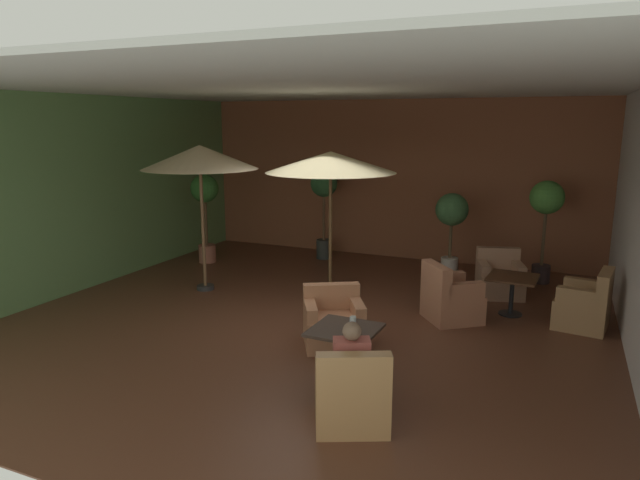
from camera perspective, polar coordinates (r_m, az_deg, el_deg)
ground_plane at (r=9.01m, az=-1.19°, el=-8.00°), size 9.13×9.30×0.02m
wall_back_brick at (r=12.87m, az=7.43°, el=6.07°), size 9.13×0.08×3.54m
wall_left_accent at (r=11.23m, az=-22.77°, el=4.38°), size 0.08×9.30×3.54m
ceiling_slab at (r=8.49m, az=-1.30°, el=15.32°), size 9.13×9.30×0.06m
cafe_table_front_left at (r=6.87m, az=2.51°, el=-9.98°), size 0.80×0.80×0.64m
armchair_front_left_north at (r=7.93m, az=1.37°, el=-8.43°), size 1.07×1.05×0.80m
armchair_front_left_east at (r=5.96m, az=3.20°, el=-15.52°), size 0.97×0.96×0.88m
cafe_table_front_right at (r=9.55m, az=18.88°, el=-4.26°), size 0.80×0.80×0.64m
armchair_front_right_north at (r=9.42m, az=25.22°, el=-6.07°), size 0.84×0.87×0.91m
armchair_front_right_east at (r=10.62m, az=17.69°, el=-3.71°), size 0.95×0.97×0.81m
armchair_front_right_south at (r=9.06m, az=13.01°, el=-5.87°), size 1.06×1.06×0.92m
patio_umbrella_tall_red at (r=10.30m, az=-12.06°, el=8.11°), size 2.07×2.07×2.65m
patio_umbrella_center_beige at (r=9.98m, az=1.08°, el=7.82°), size 2.32×2.32×2.55m
potted_tree_left_corner at (r=11.38m, az=13.16°, el=2.16°), size 0.64×0.64×1.69m
potted_tree_mid_left at (r=11.46m, az=21.89°, el=2.96°), size 0.63×0.63×1.98m
potted_tree_mid_right at (r=12.58m, az=0.40°, el=4.45°), size 0.60×0.60×2.01m
potted_tree_right_corner at (r=12.51m, az=-11.55°, el=3.83°), size 0.61×0.61×1.94m
patron_blue_shirt at (r=5.83m, az=3.22°, el=-11.79°), size 0.43×0.35×0.68m
iced_drink_cup at (r=6.91m, az=3.35°, el=-8.16°), size 0.08×0.08×0.11m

